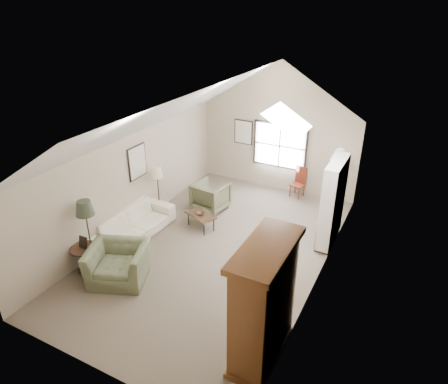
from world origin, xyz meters
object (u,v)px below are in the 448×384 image
at_px(armoire, 264,303).
at_px(sofa, 132,224).
at_px(side_chair, 298,182).
at_px(armchair_near, 118,263).
at_px(side_table, 86,259).
at_px(coffee_table, 201,221).
at_px(armchair_far, 211,196).

distance_m(armoire, sofa, 4.84).
xyz_separation_m(sofa, side_chair, (3.04, 4.17, 0.11)).
height_order(armchair_near, side_table, armchair_near).
xyz_separation_m(sofa, side_table, (0.00, -1.60, -0.05)).
distance_m(sofa, coffee_table, 1.79).
relative_size(armchair_near, coffee_table, 1.48).
relative_size(armoire, coffee_table, 2.65).
bearing_deg(side_chair, armoire, -65.41).
relative_size(sofa, armchair_near, 2.00).
bearing_deg(sofa, armchair_far, -22.88).
xyz_separation_m(armoire, armchair_far, (-3.31, 4.16, -0.68)).
xyz_separation_m(armoire, coffee_table, (-3.02, 3.09, -0.89)).
distance_m(armchair_near, side_table, 0.85).
xyz_separation_m(armchair_near, side_table, (-0.84, -0.12, -0.09)).
bearing_deg(side_chair, armchair_near, -99.07).
distance_m(sofa, armchair_far, 2.48).
bearing_deg(sofa, armchair_near, -147.88).
bearing_deg(armchair_near, armchair_far, 64.46).
height_order(armchair_far, side_table, armchair_far).
height_order(sofa, coffee_table, sofa).
bearing_deg(armchair_far, coffee_table, 111.22).
height_order(sofa, side_chair, side_chair).
xyz_separation_m(armoire, armchair_near, (-3.54, 0.44, -0.70)).
relative_size(side_table, side_chair, 0.65).
distance_m(armchair_near, side_chair, 6.07).
distance_m(armoire, armchair_near, 3.64).
distance_m(armoire, coffee_table, 4.41).
distance_m(armoire, side_chair, 6.28).
relative_size(armoire, side_table, 3.57).
bearing_deg(armoire, side_table, 175.74).
distance_m(coffee_table, side_table, 3.08).
xyz_separation_m(armchair_far, side_chair, (1.97, 1.94, 0.05)).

